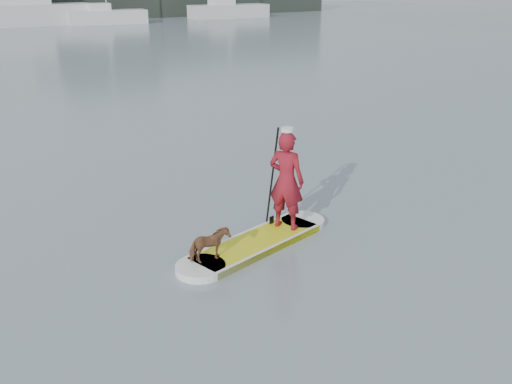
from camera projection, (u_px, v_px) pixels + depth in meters
ground at (235, 223)px, 10.72m from camera, size 140.00×140.00×0.00m
paddleboard at (256, 243)px, 9.76m from camera, size 3.25×1.29×0.12m
paddler at (286, 181)px, 9.93m from camera, size 0.68×0.77×1.77m
white_cap at (287, 130)px, 9.61m from camera, size 0.22×0.22×0.07m
dog at (209, 245)px, 8.94m from camera, size 0.65×0.31×0.55m
paddle at (272, 189)px, 10.15m from camera, size 0.10×0.30×2.00m
sailboat_e at (107, 16)px, 53.27m from camera, size 7.49×3.61×10.41m
sailboat_f at (228, 9)px, 60.61m from camera, size 8.77×3.18×12.88m
motor_yacht_a at (19, 4)px, 50.91m from camera, size 11.50×4.02×6.81m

